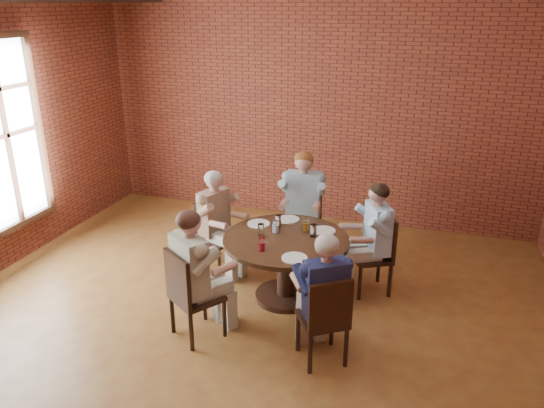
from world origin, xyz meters
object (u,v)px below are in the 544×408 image
(diner_d, at_px, (196,275))
(chair_e, at_px, (326,317))
(chair_b, at_px, (303,215))
(smartphone, at_px, (300,259))
(chair_c, at_px, (213,233))
(dining_table, at_px, (286,256))
(chair_a, at_px, (378,251))
(diner_c, at_px, (218,223))
(chair_d, at_px, (189,292))
(diner_e, at_px, (323,299))
(diner_b, at_px, (302,205))
(diner_a, at_px, (372,239))

(diner_d, xyz_separation_m, chair_e, (1.31, -0.06, -0.18))
(chair_b, relative_size, smartphone, 7.33)
(chair_c, bearing_deg, dining_table, -90.00)
(smartphone, bearing_deg, dining_table, 106.46)
(smartphone, bearing_deg, chair_a, 39.84)
(chair_e, bearing_deg, diner_c, -73.51)
(chair_c, relative_size, smartphone, 6.90)
(chair_d, xyz_separation_m, diner_d, (0.05, 0.07, 0.16))
(chair_d, bearing_deg, dining_table, -90.00)
(chair_b, xyz_separation_m, diner_d, (-0.50, -2.16, 0.15))
(dining_table, bearing_deg, diner_c, 159.66)
(diner_c, distance_m, chair_e, 2.14)
(chair_a, distance_m, chair_c, 2.00)
(diner_e, bearing_deg, chair_c, -72.20)
(dining_table, relative_size, diner_b, 0.99)
(diner_b, bearing_deg, chair_e, -75.68)
(chair_b, bearing_deg, diner_b, -90.00)
(diner_b, bearing_deg, chair_c, -147.57)
(diner_e, bearing_deg, diner_d, -33.67)
(chair_c, distance_m, chair_d, 1.45)
(diner_d, bearing_deg, chair_c, -38.69)
(chair_c, bearing_deg, diner_a, -67.41)
(chair_c, relative_size, chair_e, 1.00)
(diner_a, distance_m, chair_b, 1.26)
(dining_table, relative_size, smartphone, 10.41)
(diner_c, height_order, diner_e, diner_c)
(diner_d, bearing_deg, diner_a, -102.98)
(diner_b, distance_m, diner_c, 1.15)
(chair_e, xyz_separation_m, smartphone, (-0.40, 0.55, 0.26))
(dining_table, height_order, diner_d, diner_d)
(dining_table, height_order, chair_c, chair_c)
(chair_a, bearing_deg, dining_table, -90.00)
(diner_a, relative_size, smartphone, 9.87)
(chair_b, relative_size, diner_e, 0.75)
(diner_a, height_order, chair_b, diner_a)
(diner_a, relative_size, diner_c, 1.01)
(diner_a, xyz_separation_m, smartphone, (-0.59, -0.91, 0.10))
(diner_b, bearing_deg, chair_a, -36.59)
(diner_a, distance_m, chair_c, 1.93)
(diner_a, relative_size, diner_d, 0.97)
(diner_a, xyz_separation_m, diner_e, (-0.24, -1.40, -0.01))
(dining_table, relative_size, diner_c, 1.07)
(dining_table, relative_size, diner_e, 1.07)
(diner_a, height_order, diner_c, diner_a)
(chair_c, xyz_separation_m, smartphone, (1.33, -0.84, 0.26))
(chair_b, bearing_deg, chair_d, -110.00)
(diner_c, bearing_deg, diner_e, -108.63)
(dining_table, height_order, chair_d, chair_d)
(diner_b, bearing_deg, dining_table, -90.00)
(diner_a, height_order, smartphone, diner_a)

